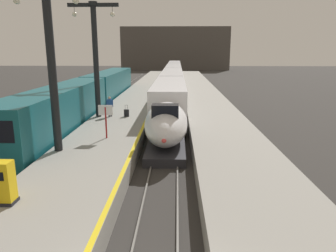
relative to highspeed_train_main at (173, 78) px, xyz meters
name	(u,v)px	position (x,y,z in m)	size (l,w,h in m)	color
platform_left	(129,112)	(-4.05, -22.99, -1.45)	(4.80, 110.00, 1.05)	gray
platform_right	(211,113)	(4.05, -22.99, -1.45)	(4.80, 110.00, 1.05)	gray
platform_left_safety_stripe	(152,107)	(-1.77, -22.99, -0.92)	(0.20, 107.80, 0.01)	yellow
rail_main_left	(163,112)	(-0.75, -20.24, -1.91)	(0.08, 110.00, 0.12)	slate
rail_main_right	(177,112)	(0.75, -20.24, -1.91)	(0.08, 110.00, 0.12)	slate
rail_secondary_left	(89,111)	(-8.85, -20.24, -1.91)	(0.08, 110.00, 0.12)	slate
rail_secondary_right	(102,111)	(-7.35, -20.24, -1.91)	(0.08, 110.00, 0.12)	slate
highspeed_train_main	(173,78)	(0.00, 0.00, 0.00)	(2.92, 75.81, 3.60)	silver
regional_train_adjacent	(92,94)	(-8.10, -21.38, 0.16)	(2.85, 36.60, 3.80)	#145660
station_column_mid	(51,52)	(-5.90, -36.98, 4.42)	(4.00, 0.68, 8.84)	black
station_column_far	(95,50)	(-5.90, -27.68, 4.58)	(4.00, 0.68, 9.14)	black
passenger_near_edge	(110,105)	(-4.94, -27.63, 0.07)	(0.57, 0.27, 1.69)	#23232D
rolling_suitcase	(127,113)	(-3.54, -27.62, -0.62)	(0.40, 0.22, 0.98)	black
ticket_machine_yellow	(3,184)	(-5.55, -43.28, -0.18)	(0.76, 0.62, 1.60)	yellow
departure_info_board	(106,115)	(-3.77, -34.35, 0.59)	(0.90, 0.10, 2.12)	maroon
terminus_back_wall	(175,49)	(0.00, 54.26, 5.03)	(36.00, 2.00, 14.00)	#4C4742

